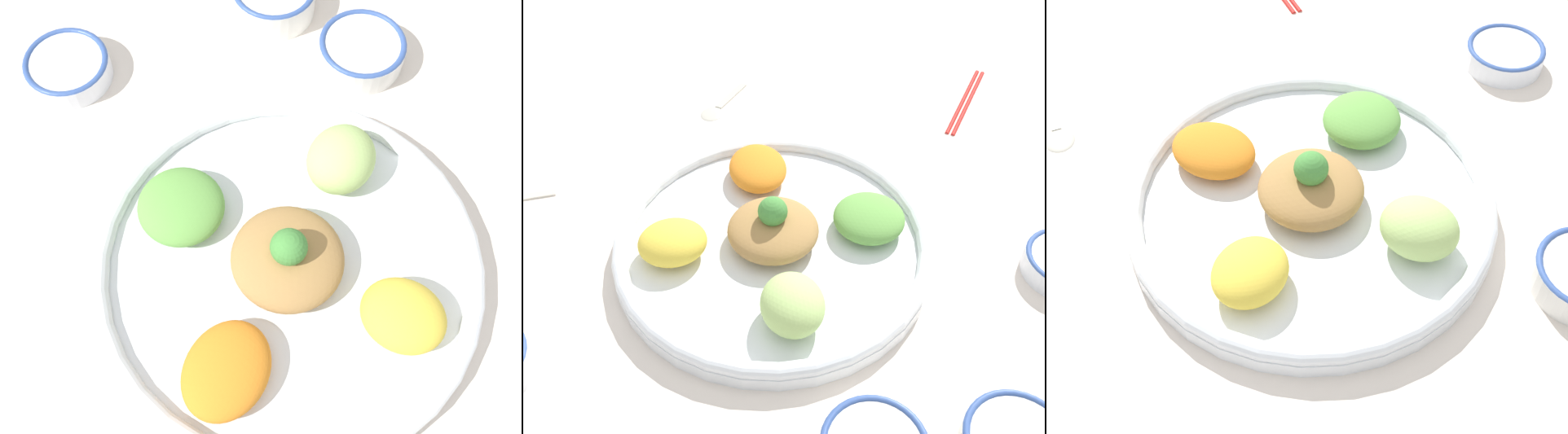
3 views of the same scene
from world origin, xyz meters
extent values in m
plane|color=silver|center=(0.00, 0.00, 0.00)|extent=(2.40, 2.40, 0.00)
cylinder|color=white|center=(0.02, 0.04, 0.01)|extent=(0.42, 0.42, 0.02)
torus|color=white|center=(0.02, 0.04, 0.03)|extent=(0.42, 0.42, 0.02)
ellipsoid|color=yellow|center=(-0.07, 0.14, 0.04)|extent=(0.12, 0.12, 0.05)
ellipsoid|color=#B7DB7A|center=(-0.08, -0.05, 0.05)|extent=(0.11, 0.11, 0.06)
ellipsoid|color=#6BAD4C|center=(0.11, -0.06, 0.04)|extent=(0.13, 0.13, 0.04)
ellipsoid|color=orange|center=(0.12, 0.13, 0.04)|extent=(0.13, 0.13, 0.04)
ellipsoid|color=#AD7F47|center=(0.02, 0.04, 0.04)|extent=(0.12, 0.12, 0.04)
sphere|color=#478E3D|center=(0.02, 0.04, 0.07)|extent=(0.04, 0.04, 0.04)
cylinder|color=white|center=(0.18, -0.30, 0.01)|extent=(0.11, 0.11, 0.03)
torus|color=#38569E|center=(0.18, -0.30, 0.03)|extent=(0.11, 0.11, 0.01)
cylinder|color=#5B3319|center=(0.18, -0.30, 0.03)|extent=(0.09, 0.09, 0.00)
cube|color=beige|center=(0.30, 0.30, 0.00)|extent=(0.09, 0.02, 0.01)
ellipsoid|color=beige|center=(0.24, 0.30, 0.00)|extent=(0.05, 0.04, 0.01)
camera|label=1|loc=(0.12, 0.24, 0.64)|focal=42.00mm
camera|label=2|loc=(-0.45, -0.26, 0.61)|focal=42.00mm
camera|label=3|loc=(-0.48, 0.22, 0.65)|focal=50.00mm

